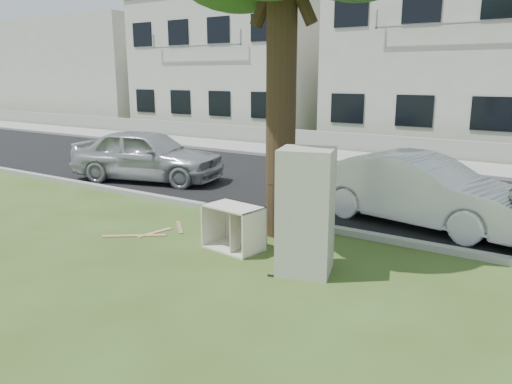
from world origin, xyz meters
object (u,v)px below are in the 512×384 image
Objects in this scene: cabinet at (234,227)px; car_center at (419,190)px; fridge at (306,212)px; car_left at (147,155)px.

cabinet is 0.23× the size of car_center.
fridge reaches higher than car_center.
car_left is (-5.40, 3.33, 0.35)m from cabinet.
cabinet is at bearing 153.95° from fridge.
fridge is at bearing 178.58° from car_center.
fridge is 3.56m from car_center.
fridge is 1.62m from cabinet.
car_left is at bearing 99.45° from car_center.
fridge is at bearing -132.60° from car_left.
fridge is 0.44× the size of car_left.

